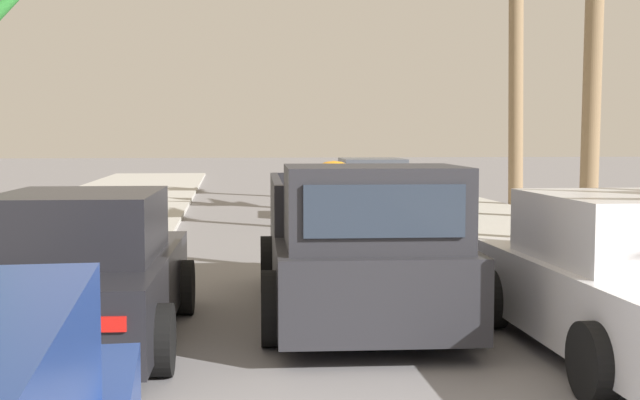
{
  "coord_description": "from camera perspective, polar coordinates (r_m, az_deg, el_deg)",
  "views": [
    {
      "loc": [
        -1.17,
        -4.32,
        2.09
      ],
      "look_at": [
        0.13,
        7.49,
        1.2
      ],
      "focal_mm": 47.85,
      "sensor_mm": 36.0,
      "label": 1
    }
  ],
  "objects": [
    {
      "name": "pickup_truck",
      "position": [
        9.86,
        2.44,
        -3.26
      ],
      "size": [
        2.36,
        5.28,
        1.8
      ],
      "color": "#28282D",
      "rests_on": "ground"
    },
    {
      "name": "curb_right",
      "position": [
        17.15,
        10.19,
        -2.62
      ],
      "size": [
        0.16,
        60.0,
        0.1
      ],
      "primitive_type": "cube",
      "color": "silver",
      "rests_on": "ground"
    },
    {
      "name": "sidewalk_right",
      "position": [
        17.45,
        13.24,
        -2.52
      ],
      "size": [
        4.73,
        60.0,
        0.12
      ],
      "primitive_type": "cube",
      "color": "#B2AFA8",
      "rests_on": "ground"
    },
    {
      "name": "car_right_near",
      "position": [
        8.94,
        -15.57,
        -4.74
      ],
      "size": [
        2.12,
        4.3,
        1.54
      ],
      "color": "black",
      "rests_on": "ground"
    },
    {
      "name": "car_left_mid",
      "position": [
        21.6,
        3.45,
        0.61
      ],
      "size": [
        2.14,
        4.31,
        1.54
      ],
      "color": "#474C56",
      "rests_on": "ground"
    },
    {
      "name": "curb_left",
      "position": [
        16.64,
        -14.94,
        -2.91
      ],
      "size": [
        0.16,
        60.0,
        0.1
      ],
      "primitive_type": "cube",
      "color": "silver",
      "rests_on": "ground"
    },
    {
      "name": "sidewalk_left",
      "position": [
        16.81,
        -18.2,
        -2.87
      ],
      "size": [
        4.73,
        60.0,
        0.12
      ],
      "primitive_type": "cube",
      "color": "#B2AFA8",
      "rests_on": "ground"
    },
    {
      "name": "car_right_mid",
      "position": [
        8.63,
        19.81,
        -5.16
      ],
      "size": [
        2.03,
        4.26,
        1.54
      ],
      "color": "silver",
      "rests_on": "ground"
    }
  ]
}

